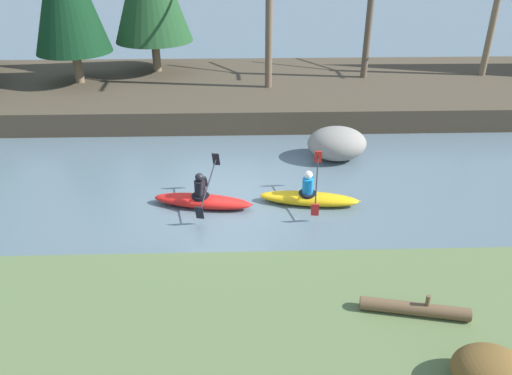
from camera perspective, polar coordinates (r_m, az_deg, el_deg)
name	(u,v)px	position (r m, az deg, el deg)	size (l,w,h in m)	color
ground_plane	(227,201)	(13.86, -3.35, -1.57)	(90.00, 90.00, 0.00)	slate
riverbank_far	(231,91)	(21.92, -2.89, 10.97)	(44.00, 8.11, 0.86)	#473D2D
bare_tree_mid_upstream	(370,10)	(22.36, 12.94, 19.15)	(3.28, 3.24, 5.91)	brown
shrub_clump_third	(490,371)	(8.63, 25.16, -18.41)	(1.15, 0.96, 0.62)	brown
kayaker_lead	(310,197)	(13.67, 6.18, -1.08)	(2.80, 2.07, 1.20)	yellow
kayaker_middle	(203,200)	(13.54, -6.04, -1.38)	(2.79, 2.06, 1.20)	red
boulder_midstream	(337,143)	(16.36, 9.22, 4.99)	(1.90, 1.49, 1.08)	gray
driftwood_log	(414,309)	(9.56, 17.66, -13.05)	(1.92, 0.62, 0.44)	brown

